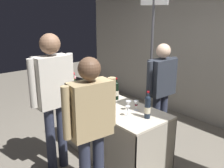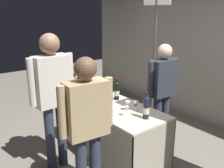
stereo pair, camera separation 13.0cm
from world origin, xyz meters
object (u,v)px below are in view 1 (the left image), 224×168
Objects in this scene: display_bottle_0 at (148,107)px; booth_signpost at (152,45)px; taster_foreground_right at (53,91)px; wine_glass_mid at (136,104)px; tasting_table at (112,121)px; vendor_presenter at (161,85)px; wine_glass_near_taster at (128,109)px; wine_glass_near_vendor at (128,104)px; flower_vase at (74,88)px; featured_wine_bottle at (116,90)px.

booth_signpost is at bearing 130.23° from display_bottle_0.
display_bottle_0 is 1.16m from taster_foreground_right.
display_bottle_0 is at bearing -14.86° from wine_glass_mid.
display_bottle_0 reaches higher than tasting_table.
wine_glass_near_taster is at bearing 16.67° from vendor_presenter.
wine_glass_near_vendor is 1.00m from flower_vase.
wine_glass_near_taster is at bearing -58.95° from booth_signpost.
vendor_presenter reaches higher than featured_wine_bottle.
featured_wine_bottle is 0.14× the size of booth_signpost.
flower_vase reaches higher than wine_glass_near_vendor.
wine_glass_near_vendor is at bearing -131.44° from wine_glass_mid.
tasting_table is 0.96m from taster_foreground_right.
taster_foreground_right is 1.99m from booth_signpost.
taster_foreground_right is (-0.57, -0.88, 0.22)m from wine_glass_mid.
vendor_presenter is 0.82m from booth_signpost.
flower_vase is at bearing -38.33° from vendor_presenter.
wine_glass_near_taster is (0.07, -0.21, 0.00)m from wine_glass_mid.
display_bottle_0 is (0.74, -0.14, 0.01)m from featured_wine_bottle.
wine_glass_near_taster is at bearing -46.68° from taster_foreground_right.
vendor_presenter is (-0.12, 0.80, 0.07)m from wine_glass_near_vendor.
taster_foreground_right reaches higher than display_bottle_0.
booth_signpost is at bearing 102.80° from featured_wine_bottle.
wine_glass_mid is at bearing 15.56° from flower_vase.
booth_signpost is at bearing 1.00° from taster_foreground_right.
display_bottle_0 reaches higher than wine_glass_near_vendor.
taster_foreground_right is at bearing -95.14° from featured_wine_bottle.
wine_glass_mid is (-0.26, 0.07, -0.05)m from display_bottle_0.
wine_glass_mid is 0.09× the size of vendor_presenter.
wine_glass_near_taster is 0.07× the size of taster_foreground_right.
display_bottle_0 is 2.53× the size of wine_glass_mid.
display_bottle_0 is at bearing 30.81° from vendor_presenter.
wine_glass_near_vendor is 0.05× the size of booth_signpost.
flower_vase reaches higher than display_bottle_0.
wine_glass_mid is (0.48, -0.07, -0.05)m from featured_wine_bottle.
flower_vase is (-0.97, -0.21, 0.01)m from wine_glass_near_vendor.
vendor_presenter is (0.86, 1.01, 0.06)m from flower_vase.
featured_wine_bottle is 0.67m from flower_vase.
featured_wine_bottle is 0.75m from display_bottle_0.
vendor_presenter is at bearing 104.80° from wine_glass_near_taster.
wine_glass_near_vendor is 0.10m from wine_glass_mid.
flower_vase is 1.33m from vendor_presenter.
wine_glass_mid is at bearing -8.38° from featured_wine_bottle.
display_bottle_0 is at bearing -10.67° from featured_wine_bottle.
booth_signpost reaches higher than wine_glass_mid.
booth_signpost reaches higher than flower_vase.
flower_vase is at bearing -164.44° from wine_glass_mid.
booth_signpost is at bearing 106.66° from tasting_table.
taster_foreground_right is at bearing -121.90° from wine_glass_near_vendor.
taster_foreground_right is at bearing -135.46° from display_bottle_0.
tasting_table is 4.62× the size of flower_vase.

